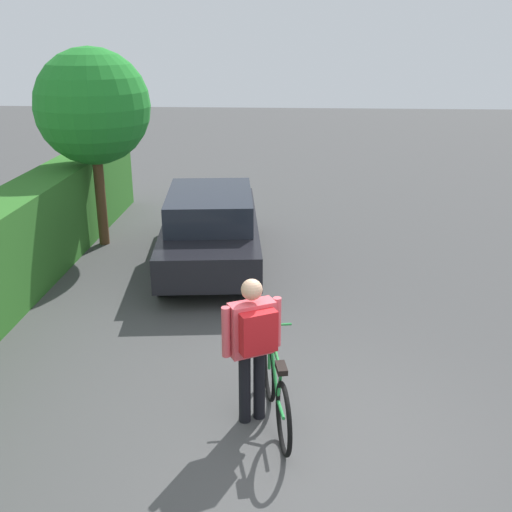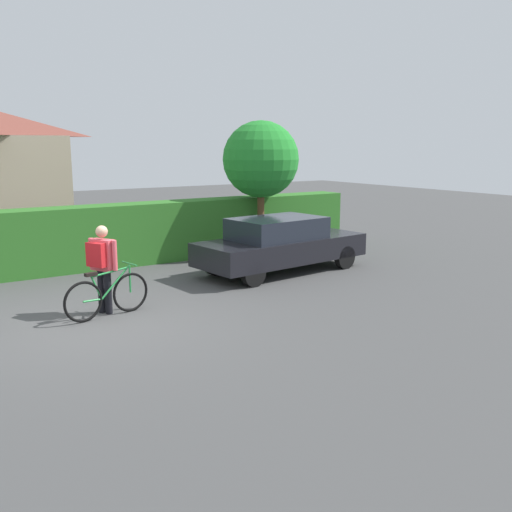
{
  "view_description": "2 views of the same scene",
  "coord_description": "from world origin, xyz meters",
  "views": [
    {
      "loc": [
        -5.27,
        0.33,
        4.02
      ],
      "look_at": [
        2.62,
        0.82,
        1.12
      ],
      "focal_mm": 42.85,
      "sensor_mm": 36.0,
      "label": 1
    },
    {
      "loc": [
        -2.88,
        -9.54,
        3.13
      ],
      "look_at": [
        3.83,
        0.74,
        0.73
      ],
      "focal_mm": 40.23,
      "sensor_mm": 36.0,
      "label": 2
    }
  ],
  "objects": [
    {
      "name": "person_rider",
      "position": [
        0.41,
        0.71,
        1.01
      ],
      "size": [
        0.5,
        0.61,
        1.67
      ],
      "color": "black",
      "rests_on": "ground"
    },
    {
      "name": "bicycle",
      "position": [
        0.4,
        0.47,
        0.41
      ],
      "size": [
        1.7,
        0.53,
        0.95
      ],
      "color": "black",
      "rests_on": "ground"
    },
    {
      "name": "hedge_row",
      "position": [
        0.0,
        4.78,
        0.8
      ],
      "size": [
        18.82,
        0.9,
        1.6
      ],
      "primitive_type": "cube",
      "color": "#2D6D24",
      "rests_on": "ground"
    },
    {
      "name": "parked_car_near",
      "position": [
        5.25,
        1.81,
        0.71
      ],
      "size": [
        4.56,
        2.12,
        1.37
      ],
      "color": "black",
      "rests_on": "ground"
    },
    {
      "name": "ground_plane",
      "position": [
        0.0,
        0.0,
        0.0
      ],
      "size": [
        60.0,
        60.0,
        0.0
      ],
      "primitive_type": "plane",
      "color": "#454545"
    },
    {
      "name": "tree_kerbside",
      "position": [
        6.2,
        4.11,
        2.7
      ],
      "size": [
        2.16,
        2.16,
        3.79
      ],
      "color": "brown",
      "rests_on": "ground"
    }
  ]
}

